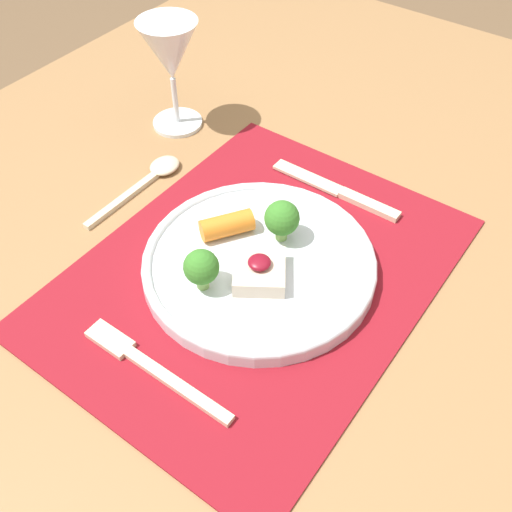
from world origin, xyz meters
TOP-DOWN VIEW (x-y plane):
  - ground_plane at (0.00, 0.00)m, footprint 8.00×8.00m
  - dining_table at (0.00, 0.00)m, footprint 1.47×1.15m
  - placemat at (0.00, 0.00)m, footprint 0.48×0.37m
  - dinner_plate at (0.00, 0.01)m, footprint 0.27×0.27m
  - fork at (-0.17, 0.01)m, footprint 0.02×0.19m
  - knife at (0.18, -0.01)m, footprint 0.02×0.19m
  - spoon at (0.06, 0.22)m, footprint 0.17×0.04m
  - wine_glass_near at (0.18, 0.28)m, footprint 0.09×0.09m

SIDE VIEW (x-z plane):
  - ground_plane at x=0.00m, z-range 0.00..0.00m
  - dining_table at x=0.00m, z-range 0.29..1.01m
  - placemat at x=0.00m, z-range 0.72..0.72m
  - spoon at x=0.06m, z-range 0.72..0.73m
  - fork at x=-0.17m, z-range 0.72..0.73m
  - knife at x=0.18m, z-range 0.72..0.73m
  - dinner_plate at x=0.00m, z-range 0.70..0.77m
  - wine_glass_near at x=0.18m, z-range 0.75..0.92m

